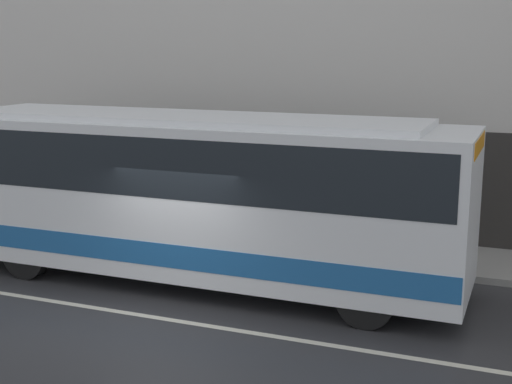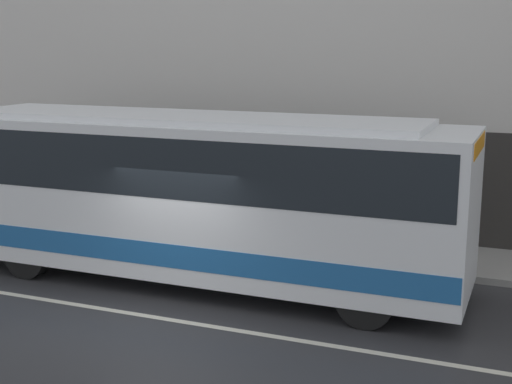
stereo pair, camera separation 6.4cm
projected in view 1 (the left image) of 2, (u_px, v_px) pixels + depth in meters
name	position (u px, v px, depth m)	size (l,w,h in m)	color
ground_plane	(157.00, 318.00, 12.57)	(60.00, 60.00, 0.00)	#2D2D30
sidewalk	(263.00, 240.00, 17.26)	(60.00, 2.34, 0.15)	gray
lane_stripe	(157.00, 318.00, 12.57)	(54.00, 0.14, 0.01)	beige
transit_bus	(187.00, 189.00, 14.22)	(11.10, 2.61, 3.38)	white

